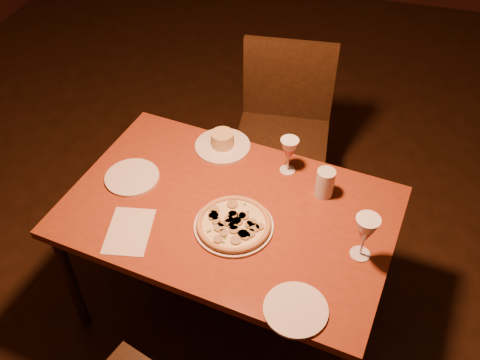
# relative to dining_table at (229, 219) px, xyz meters

# --- Properties ---
(floor) EXTENTS (7.00, 7.00, 0.00)m
(floor) POSITION_rel_dining_table_xyz_m (0.29, -0.00, -0.62)
(floor) COLOR black
(floor) RESTS_ON ground
(dining_table) EXTENTS (1.37, 0.98, 0.68)m
(dining_table) POSITION_rel_dining_table_xyz_m (0.00, 0.00, 0.00)
(dining_table) COLOR maroon
(dining_table) RESTS_ON floor
(chair_far) EXTENTS (0.50, 0.50, 0.94)m
(chair_far) POSITION_rel_dining_table_xyz_m (0.06, 0.75, -0.09)
(chair_far) COLOR black
(chair_far) RESTS_ON floor
(pizza_plate) EXTENTS (0.30, 0.30, 0.03)m
(pizza_plate) POSITION_rel_dining_table_xyz_m (0.04, -0.09, 0.08)
(pizza_plate) COLOR silver
(pizza_plate) RESTS_ON dining_table
(ramekin_saucer) EXTENTS (0.24, 0.24, 0.08)m
(ramekin_saucer) POSITION_rel_dining_table_xyz_m (-0.13, 0.35, 0.09)
(ramekin_saucer) COLOR silver
(ramekin_saucer) RESTS_ON dining_table
(wine_glass_far) EXTENTS (0.08, 0.08, 0.17)m
(wine_glass_far) POSITION_rel_dining_table_xyz_m (0.17, 0.28, 0.14)
(wine_glass_far) COLOR #B5564B
(wine_glass_far) RESTS_ON dining_table
(wine_glass_right) EXTENTS (0.09, 0.09, 0.19)m
(wine_glass_right) POSITION_rel_dining_table_xyz_m (0.52, -0.09, 0.16)
(wine_glass_right) COLOR #B5564B
(wine_glass_right) RESTS_ON dining_table
(water_tumbler) EXTENTS (0.07, 0.07, 0.12)m
(water_tumbler) POSITION_rel_dining_table_xyz_m (0.34, 0.18, 0.12)
(water_tumbler) COLOR silver
(water_tumbler) RESTS_ON dining_table
(side_plate_left) EXTENTS (0.22, 0.22, 0.01)m
(side_plate_left) POSITION_rel_dining_table_xyz_m (-0.44, 0.06, 0.07)
(side_plate_left) COLOR silver
(side_plate_left) RESTS_ON dining_table
(side_plate_near) EXTENTS (0.22, 0.22, 0.01)m
(side_plate_near) POSITION_rel_dining_table_xyz_m (0.34, -0.38, 0.07)
(side_plate_near) COLOR silver
(side_plate_near) RESTS_ON dining_table
(menu_card) EXTENTS (0.20, 0.26, 0.00)m
(menu_card) POSITION_rel_dining_table_xyz_m (-0.33, -0.21, 0.06)
(menu_card) COLOR silver
(menu_card) RESTS_ON dining_table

